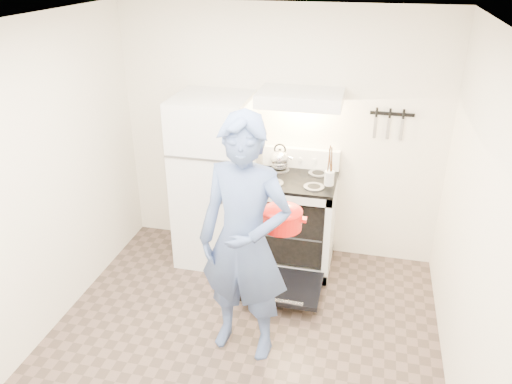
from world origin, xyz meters
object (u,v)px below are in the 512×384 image
tea_kettle (280,157)px  dutch_oven (282,219)px  refrigerator (214,181)px  person (245,242)px  stove_body (294,223)px

tea_kettle → dutch_oven: size_ratio=0.70×
tea_kettle → refrigerator: bearing=-161.8°
tea_kettle → dutch_oven: tea_kettle is taller
person → refrigerator: bearing=124.5°
refrigerator → dutch_oven: (0.85, -0.95, 0.19)m
tea_kettle → dutch_oven: 1.18m
refrigerator → dutch_oven: refrigerator is taller
refrigerator → tea_kettle: (0.61, 0.20, 0.23)m
tea_kettle → person: size_ratio=0.14×
stove_body → tea_kettle: size_ratio=3.44×
person → dutch_oven: bearing=59.5°
stove_body → dutch_oven: size_ratio=2.42×
stove_body → dutch_oven: 1.13m
dutch_oven → person: bearing=-128.0°
refrigerator → tea_kettle: 0.69m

